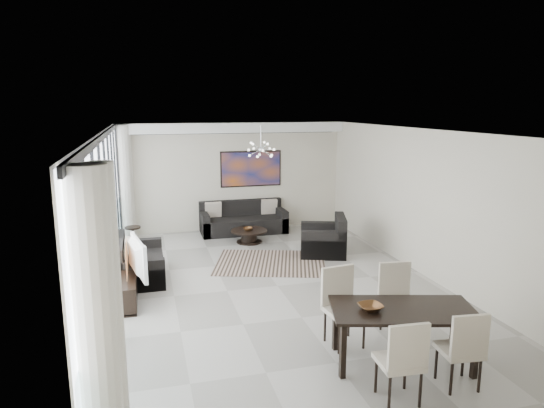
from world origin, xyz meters
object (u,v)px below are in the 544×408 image
object	(u,v)px
sofa_main	(243,222)
dining_table	(403,315)
television	(132,258)
coffee_table	(249,235)
tv_console	(124,288)

from	to	relation	value
sofa_main	dining_table	bearing A→B (deg)	-84.93
television	dining_table	size ratio (longest dim) A/B	0.56
coffee_table	dining_table	xyz separation A→B (m)	(0.70, -6.15, 0.50)
coffee_table	tv_console	bearing A→B (deg)	-133.53
television	dining_table	bearing A→B (deg)	-142.78
dining_table	sofa_main	bearing A→B (deg)	95.07
television	dining_table	world-z (taller)	television
coffee_table	tv_console	size ratio (longest dim) A/B	0.61
coffee_table	television	bearing A→B (deg)	-131.38
television	dining_table	xyz separation A→B (m)	(3.42, -3.06, -0.10)
tv_console	coffee_table	bearing A→B (deg)	46.47
sofa_main	television	bearing A→B (deg)	-124.09
dining_table	television	bearing A→B (deg)	138.16
tv_console	television	distance (m)	0.58
sofa_main	tv_console	bearing A→B (deg)	-125.97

